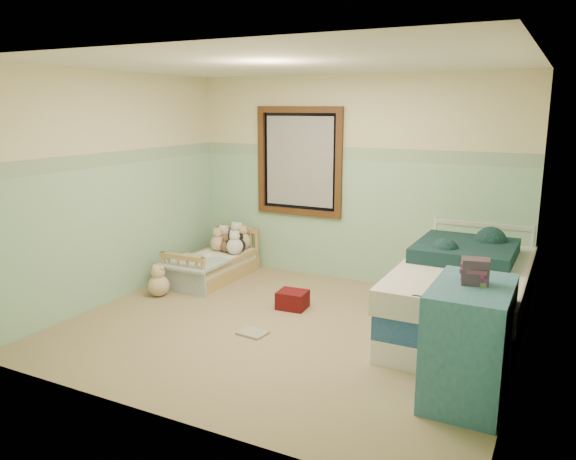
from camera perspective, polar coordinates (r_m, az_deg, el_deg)
The scene contains 32 objects.
floor at distance 5.57m, azimuth -0.41°, elevation -10.10°, with size 4.20×3.60×0.02m, color #8E7E59.
ceiling at distance 5.15m, azimuth -0.46°, elevation 16.75°, with size 4.20×3.60×0.02m, color silver.
wall_back at distance 6.84m, azimuth 6.56°, elevation 5.04°, with size 4.20×0.04×2.50m, color beige.
wall_front at distance 3.74m, azimuth -13.26°, elevation -1.43°, with size 4.20×0.04×2.50m, color beige.
wall_left at distance 6.44m, azimuth -17.29°, elevation 4.10°, with size 0.04×3.60×2.50m, color beige.
wall_right at distance 4.65m, azimuth 23.19°, elevation 0.59°, with size 0.04×3.60×2.50m, color beige.
wainscot_mint at distance 6.91m, azimuth 6.41°, elevation 0.92°, with size 4.20×0.01×1.50m, color #8FC391.
border_strip at distance 6.79m, azimuth 6.58°, elevation 7.75°, with size 4.20×0.01×0.15m, color #4B8758.
window_frame at distance 7.06m, azimuth 1.12°, elevation 6.98°, with size 1.16×0.06×1.36m, color #351D0D.
window_blinds at distance 7.07m, azimuth 1.15°, elevation 6.99°, with size 0.92×0.01×1.12m, color #B5B5B0.
toddler_bed_frame at distance 7.15m, azimuth -7.66°, elevation -4.26°, with size 0.63×1.27×0.16m, color tan.
toddler_mattress at distance 7.11m, azimuth -7.69°, elevation -3.16°, with size 0.58×1.21×0.12m, color silver.
patchwork_quilt at distance 6.78m, azimuth -9.61°, elevation -3.34°, with size 0.69×0.63×0.03m, color #698DB2.
plush_bed_brown at distance 7.55m, azimuth -6.51°, elevation -0.94°, with size 0.20×0.20×0.20m, color brown.
plush_bed_white at distance 7.44m, azimuth -5.23°, elevation -0.97°, with size 0.24×0.24×0.24m, color white.
plush_bed_tan at distance 7.34m, azimuth -7.13°, elevation -1.33°, with size 0.20×0.20×0.20m, color #DAB689.
plush_bed_dark at distance 7.22m, azimuth -5.62°, elevation -1.54°, with size 0.20×0.20×0.20m, color black.
plush_floor_cream at distance 7.06m, azimuth -8.11°, elevation -4.18°, with size 0.23×0.23×0.23m, color silver.
plush_floor_tan at distance 6.59m, azimuth -13.04°, elevation -5.55°, with size 0.24×0.24×0.24m, color #DAB689.
twin_bed_frame at distance 5.72m, azimuth 17.21°, elevation -8.75°, with size 1.09×2.18×0.22m, color silver.
twin_boxspring at distance 5.65m, azimuth 17.36°, elevation -6.67°, with size 1.09×2.18×0.22m, color navy.
twin_mattress at distance 5.58m, azimuth 17.50°, elevation -4.53°, with size 1.13×2.22×0.22m, color beige.
teal_blanket at distance 5.83m, azimuth 17.64°, elevation -1.99°, with size 0.93×0.98×0.14m, color black.
dresser at distance 4.39m, azimuth 17.96°, elevation -10.82°, with size 0.55×0.88×0.88m, color #2B617F.
book_stack at distance 4.25m, azimuth 18.53°, elevation -4.01°, with size 0.19×0.15×0.19m, color brown.
red_pillow at distance 6.06m, azimuth 0.47°, elevation -7.12°, with size 0.30×0.27×0.19m, color maroon.
floor_book at distance 5.44m, azimuth -3.62°, elevation -10.44°, with size 0.26×0.20×0.02m, color gold.
extra_plush_0 at distance 7.27m, azimuth -4.99°, elevation -1.58°, with size 0.17×0.17×0.17m, color black.
extra_plush_1 at distance 7.44m, azimuth -6.54°, elevation -1.09°, with size 0.21×0.21×0.21m, color silver.
extra_plush_2 at distance 7.13m, azimuth -5.45°, elevation -1.67°, with size 0.21×0.21×0.21m, color white.
extra_plush_3 at distance 7.25m, azimuth -6.27°, elevation -1.65°, with size 0.16×0.16×0.16m, color brown.
extra_plush_4 at distance 7.40m, azimuth -4.66°, elevation -1.12°, with size 0.22×0.22×0.22m, color #DAB689.
Camera 1 is at (2.37, -4.56, 2.13)m, focal length 34.87 mm.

